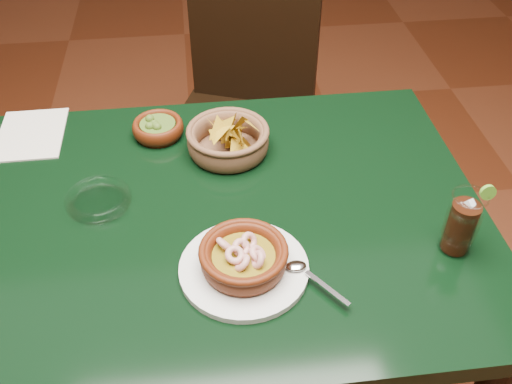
{
  "coord_description": "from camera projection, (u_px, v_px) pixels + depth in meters",
  "views": [
    {
      "loc": [
        0.04,
        -0.83,
        1.53
      ],
      "look_at": [
        0.14,
        -0.02,
        0.81
      ],
      "focal_mm": 40.0,
      "sensor_mm": 36.0,
      "label": 1
    }
  ],
  "objects": [
    {
      "name": "chip_basket",
      "position": [
        228.0,
        140.0,
        1.26
      ],
      "size": [
        0.22,
        0.22,
        0.13
      ],
      "color": "brown",
      "rests_on": "dining_table"
    },
    {
      "name": "guacamole_ramekin",
      "position": [
        158.0,
        128.0,
        1.31
      ],
      "size": [
        0.14,
        0.14,
        0.05
      ],
      "color": "#471808",
      "rests_on": "dining_table"
    },
    {
      "name": "dining_chair",
      "position": [
        244.0,
        110.0,
        1.83
      ],
      "size": [
        0.56,
        0.56,
        0.94
      ],
      "color": "black",
      "rests_on": "ground"
    },
    {
      "name": "shrimp_plate",
      "position": [
        244.0,
        260.0,
        1.0
      ],
      "size": [
        0.28,
        0.23,
        0.07
      ],
      "color": "silver",
      "rests_on": "dining_table"
    },
    {
      "name": "paper_menu",
      "position": [
        31.0,
        134.0,
        1.33
      ],
      "size": [
        0.15,
        0.2,
        0.0
      ],
      "color": "beige",
      "rests_on": "dining_table"
    },
    {
      "name": "dining_table",
      "position": [
        189.0,
        247.0,
        1.2
      ],
      "size": [
        1.2,
        0.8,
        0.75
      ],
      "color": "black",
      "rests_on": "ground"
    },
    {
      "name": "glass_ashtray",
      "position": [
        99.0,
        200.0,
        1.14
      ],
      "size": [
        0.14,
        0.14,
        0.03
      ],
      "color": "white",
      "rests_on": "dining_table"
    },
    {
      "name": "cola_drink",
      "position": [
        462.0,
        223.0,
        1.02
      ],
      "size": [
        0.13,
        0.13,
        0.15
      ],
      "color": "white",
      "rests_on": "dining_table"
    }
  ]
}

